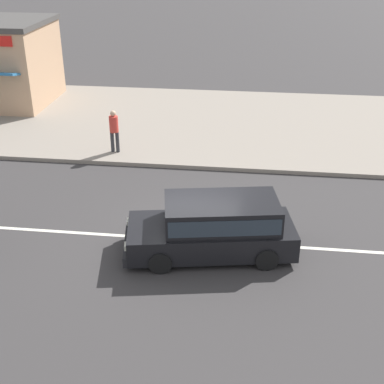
{
  "coord_description": "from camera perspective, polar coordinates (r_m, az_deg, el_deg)",
  "views": [
    {
      "loc": [
        1.54,
        -12.84,
        8.02
      ],
      "look_at": [
        -0.24,
        1.46,
        0.8
      ],
      "focal_mm": 50.0,
      "sensor_mm": 36.0,
      "label": 1
    }
  ],
  "objects": [
    {
      "name": "lane_centre_stripe",
      "position": [
        15.22,
        0.21,
        -5.19
      ],
      "size": [
        50.4,
        0.14,
        0.01
      ],
      "primitive_type": "cube",
      "color": "silver",
      "rests_on": "ground"
    },
    {
      "name": "minivan_black_0",
      "position": [
        14.29,
        2.52,
        -3.56
      ],
      "size": [
        4.79,
        2.58,
        1.56
      ],
      "color": "black",
      "rests_on": "ground"
    },
    {
      "name": "pedestrian_mid_kerb",
      "position": [
        20.63,
        -8.32,
        6.76
      ],
      "size": [
        0.34,
        0.34,
        1.65
      ],
      "color": "#333338",
      "rests_on": "kerb_strip"
    },
    {
      "name": "kerb_strip",
      "position": [
        24.12,
        3.06,
        7.33
      ],
      "size": [
        68.0,
        10.0,
        0.15
      ],
      "primitive_type": "cube",
      "color": "gray",
      "rests_on": "ground"
    },
    {
      "name": "ground_plane",
      "position": [
        15.22,
        0.21,
        -5.2
      ],
      "size": [
        160.0,
        160.0,
        0.0
      ],
      "primitive_type": "plane",
      "color": "#383535"
    }
  ]
}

